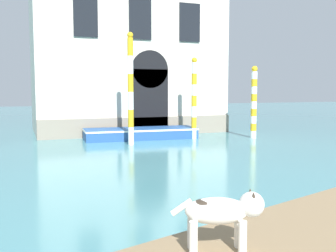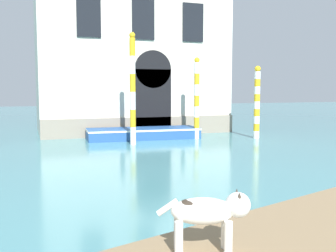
% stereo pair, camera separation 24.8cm
% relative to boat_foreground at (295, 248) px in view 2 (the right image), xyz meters
% --- Properties ---
extents(boat_foreground, '(8.27, 4.35, 0.51)m').
position_rel_boat_foreground_xyz_m(boat_foreground, '(0.00, 0.00, 0.00)').
color(boat_foreground, black).
rests_on(boat_foreground, ground_plane).
extents(dog_on_deck, '(1.04, 0.54, 0.72)m').
position_rel_boat_foreground_xyz_m(dog_on_deck, '(-1.36, -0.21, 0.71)').
color(dog_on_deck, silver).
rests_on(dog_on_deck, boat_foreground).
extents(boat_moored_near_palazzo, '(5.40, 1.97, 0.51)m').
position_rel_boat_foreground_xyz_m(boat_moored_near_palazzo, '(1.89, 13.78, -0.00)').
color(boat_moored_near_palazzo, '#234C8C').
rests_on(boat_moored_near_palazzo, ground_plane).
extents(mooring_pole_0, '(0.25, 0.25, 4.73)m').
position_rel_boat_foreground_xyz_m(mooring_pole_0, '(0.93, 12.00, 2.11)').
color(mooring_pole_0, white).
rests_on(mooring_pole_0, ground_plane).
extents(mooring_pole_1, '(0.29, 0.29, 3.46)m').
position_rel_boat_foreground_xyz_m(mooring_pole_1, '(7.07, 12.10, 1.48)').
color(mooring_pole_1, white).
rests_on(mooring_pole_1, ground_plane).
extents(mooring_pole_2, '(0.26, 0.26, 3.85)m').
position_rel_boat_foreground_xyz_m(mooring_pole_2, '(4.28, 12.89, 1.67)').
color(mooring_pole_2, white).
rests_on(mooring_pole_2, ground_plane).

